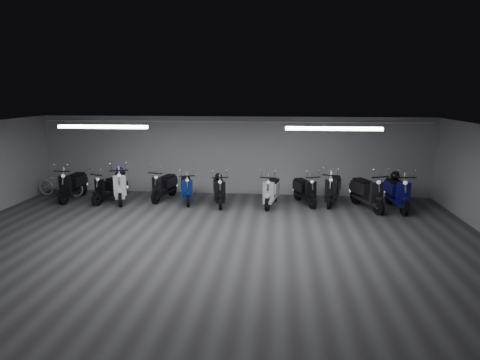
# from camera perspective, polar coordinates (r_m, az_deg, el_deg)

# --- Properties ---
(floor) EXTENTS (14.00, 10.00, 0.01)m
(floor) POSITION_cam_1_polar(r_m,az_deg,el_deg) (10.22, -4.17, -8.69)
(floor) COLOR #3F3E41
(floor) RESTS_ON ground
(ceiling) EXTENTS (14.00, 10.00, 0.01)m
(ceiling) POSITION_cam_1_polar(r_m,az_deg,el_deg) (9.59, -4.43, 7.20)
(ceiling) COLOR gray
(ceiling) RESTS_ON ground
(back_wall) EXTENTS (14.00, 0.01, 2.80)m
(back_wall) POSITION_cam_1_polar(r_m,az_deg,el_deg) (14.68, -1.02, 3.42)
(back_wall) COLOR #ABACAE
(back_wall) RESTS_ON ground
(front_wall) EXTENTS (14.00, 0.01, 2.80)m
(front_wall) POSITION_cam_1_polar(r_m,az_deg,el_deg) (5.20, -13.82, -13.56)
(front_wall) COLOR #ABACAE
(front_wall) RESTS_ON ground
(fluor_strip_left) EXTENTS (2.40, 0.18, 0.08)m
(fluor_strip_left) POSITION_cam_1_polar(r_m,az_deg,el_deg) (11.43, -18.64, 7.07)
(fluor_strip_left) COLOR white
(fluor_strip_left) RESTS_ON ceiling
(fluor_strip_right) EXTENTS (2.40, 0.18, 0.08)m
(fluor_strip_right) POSITION_cam_1_polar(r_m,az_deg,el_deg) (10.54, 12.95, 7.02)
(fluor_strip_right) COLOR white
(fluor_strip_right) RESTS_ON ceiling
(conduit) EXTENTS (13.60, 0.05, 0.05)m
(conduit) POSITION_cam_1_polar(r_m,az_deg,el_deg) (14.46, -1.08, 8.16)
(conduit) COLOR white
(conduit) RESTS_ON back_wall
(scooter_0) EXTENTS (0.66, 1.88, 1.39)m
(scooter_0) POSITION_cam_1_polar(r_m,az_deg,el_deg) (15.04, -22.41, -0.02)
(scooter_0) COLOR black
(scooter_0) RESTS_ON floor
(scooter_1) EXTENTS (1.14, 1.81, 1.28)m
(scooter_1) POSITION_cam_1_polar(r_m,az_deg,el_deg) (14.36, -17.84, -0.46)
(scooter_1) COLOR black
(scooter_1) RESTS_ON floor
(scooter_2) EXTENTS (1.29, 2.08, 1.47)m
(scooter_2) POSITION_cam_1_polar(r_m,az_deg,el_deg) (14.28, -16.42, -0.03)
(scooter_2) COLOR white
(scooter_2) RESTS_ON floor
(scooter_3) EXTENTS (0.97, 1.82, 1.29)m
(scooter_3) POSITION_cam_1_polar(r_m,az_deg,el_deg) (14.18, -10.60, -0.20)
(scooter_3) COLOR black
(scooter_3) RESTS_ON floor
(scooter_4) EXTENTS (1.01, 1.79, 1.27)m
(scooter_4) POSITION_cam_1_polar(r_m,az_deg,el_deg) (13.71, -7.49, -0.57)
(scooter_4) COLOR navy
(scooter_4) RESTS_ON floor
(scooter_5) EXTENTS (0.92, 1.81, 1.28)m
(scooter_5) POSITION_cam_1_polar(r_m,az_deg,el_deg) (13.30, -2.96, -0.83)
(scooter_5) COLOR black
(scooter_5) RESTS_ON floor
(scooter_6) EXTENTS (0.90, 1.84, 1.31)m
(scooter_6) POSITION_cam_1_polar(r_m,az_deg,el_deg) (13.20, 4.42, -0.90)
(scooter_6) COLOR white
(scooter_6) RESTS_ON floor
(scooter_7) EXTENTS (1.16, 1.79, 1.27)m
(scooter_7) POSITION_cam_1_polar(r_m,az_deg,el_deg) (13.52, 9.10, -0.79)
(scooter_7) COLOR black
(scooter_7) RESTS_ON floor
(scooter_8) EXTENTS (1.08, 1.91, 1.35)m
(scooter_8) POSITION_cam_1_polar(r_m,az_deg,el_deg) (13.70, 12.90, -0.60)
(scooter_8) COLOR black
(scooter_8) RESTS_ON floor
(scooter_9) EXTENTS (1.30, 2.05, 1.45)m
(scooter_9) POSITION_cam_1_polar(r_m,az_deg,el_deg) (13.40, 17.42, -0.93)
(scooter_9) COLOR black
(scooter_9) RESTS_ON floor
(bicycle) EXTENTS (1.82, 0.83, 1.14)m
(bicycle) POSITION_cam_1_polar(r_m,az_deg,el_deg) (15.80, -23.85, -0.06)
(bicycle) COLOR white
(bicycle) RESTS_ON floor
(scooter_10) EXTENTS (0.81, 1.99, 1.45)m
(scooter_10) POSITION_cam_1_polar(r_m,az_deg,el_deg) (13.65, 21.19, -0.96)
(scooter_10) COLOR #0F0C66
(scooter_10) RESTS_ON floor
(helmet_0) EXTENTS (0.29, 0.29, 0.29)m
(helmet_0) POSITION_cam_1_polar(r_m,az_deg,el_deg) (13.84, 20.91, 0.58)
(helmet_0) COLOR black
(helmet_0) RESTS_ON scooter_10
(helmet_1) EXTENTS (0.24, 0.24, 0.24)m
(helmet_1) POSITION_cam_1_polar(r_m,az_deg,el_deg) (13.48, -3.03, 0.52)
(helmet_1) COLOR black
(helmet_1) RESTS_ON scooter_5
(helmet_2) EXTENTS (0.24, 0.24, 0.24)m
(helmet_2) POSITION_cam_1_polar(r_m,az_deg,el_deg) (14.49, -16.46, 1.34)
(helmet_2) COLOR #0D1897
(helmet_2) RESTS_ON scooter_2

